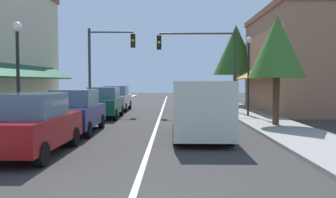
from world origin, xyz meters
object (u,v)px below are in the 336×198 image
object	(u,v)px
van_in_lane	(200,107)
street_lamp_left_near	(18,59)
parked_car_far_left	(117,98)
street_lamp_right_mid	(249,63)
parked_car_nearest_left	(32,125)
parked_car_third_left	(104,103)
traffic_signal_left_corner	(105,57)
tree_right_far	(236,50)
tree_right_near	(277,47)
traffic_signal_mast_arm	(207,56)
parked_car_second_left	(76,111)

from	to	relation	value
van_in_lane	street_lamp_left_near	size ratio (longest dim) A/B	1.22
parked_car_far_left	street_lamp_left_near	xyz separation A→B (m)	(-1.65, -12.29, 2.04)
van_in_lane	street_lamp_right_mid	bearing A→B (deg)	66.23
parked_car_nearest_left	parked_car_third_left	size ratio (longest dim) A/B	1.00
traffic_signal_left_corner	tree_right_far	distance (m)	11.71
tree_right_near	tree_right_far	world-z (taller)	tree_right_far
traffic_signal_left_corner	parked_car_third_left	bearing A→B (deg)	-79.73
street_lamp_right_mid	tree_right_far	world-z (taller)	tree_right_far
parked_car_third_left	traffic_signal_left_corner	bearing A→B (deg)	99.10
traffic_signal_mast_arm	parked_car_third_left	bearing A→B (deg)	-154.93
parked_car_second_left	parked_car_far_left	size ratio (longest dim) A/B	1.00
street_lamp_left_near	parked_car_nearest_left	bearing A→B (deg)	-60.29
tree_right_far	van_in_lane	bearing A→B (deg)	-104.57
traffic_signal_mast_arm	street_lamp_right_mid	size ratio (longest dim) A/B	1.17
parked_car_nearest_left	parked_car_far_left	xyz separation A→B (m)	(-0.00, 15.18, 0.00)
street_lamp_left_near	tree_right_far	distance (m)	20.22
parked_car_third_left	street_lamp_right_mid	world-z (taller)	street_lamp_right_mid
traffic_signal_mast_arm	traffic_signal_left_corner	size ratio (longest dim) A/B	0.97
van_in_lane	traffic_signal_left_corner	distance (m)	12.00
parked_car_second_left	traffic_signal_left_corner	world-z (taller)	traffic_signal_left_corner
street_lamp_left_near	van_in_lane	bearing A→B (deg)	2.44
van_in_lane	street_lamp_right_mid	distance (m)	8.45
parked_car_nearest_left	traffic_signal_mast_arm	size ratio (longest dim) A/B	0.76
parked_car_nearest_left	street_lamp_left_near	size ratio (longest dim) A/B	0.97
parked_car_nearest_left	tree_right_far	xyz separation A→B (m)	(9.35, 19.77, 3.83)
parked_car_far_left	tree_right_far	world-z (taller)	tree_right_far
parked_car_nearest_left	traffic_signal_mast_arm	bearing A→B (deg)	65.32
parked_car_far_left	tree_right_near	xyz separation A→B (m)	(8.74, -9.00, 2.77)
parked_car_nearest_left	tree_right_far	bearing A→B (deg)	65.71
parked_car_second_left	traffic_signal_mast_arm	world-z (taller)	traffic_signal_mast_arm
parked_car_nearest_left	street_lamp_left_near	bearing A→B (deg)	120.72
traffic_signal_mast_arm	tree_right_near	bearing A→B (deg)	-69.84
street_lamp_right_mid	tree_right_near	world-z (taller)	tree_right_near
traffic_signal_left_corner	street_lamp_right_mid	world-z (taller)	traffic_signal_left_corner
traffic_signal_left_corner	traffic_signal_mast_arm	bearing A→B (deg)	-4.51
traffic_signal_left_corner	street_lamp_right_mid	bearing A→B (deg)	-17.78
parked_car_second_left	parked_car_far_left	world-z (taller)	same
parked_car_second_left	street_lamp_left_near	world-z (taller)	street_lamp_left_near
parked_car_nearest_left	traffic_signal_mast_arm	distance (m)	14.68
parked_car_third_left	street_lamp_right_mid	xyz separation A→B (m)	(8.32, 0.53, 2.28)
van_in_lane	traffic_signal_mast_arm	distance (m)	10.21
street_lamp_left_near	tree_right_near	distance (m)	10.92
parked_car_second_left	street_lamp_left_near	distance (m)	3.03
parked_car_second_left	traffic_signal_mast_arm	size ratio (longest dim) A/B	0.76
traffic_signal_left_corner	street_lamp_left_near	world-z (taller)	traffic_signal_left_corner
parked_car_nearest_left	parked_car_second_left	bearing A→B (deg)	90.45
parked_car_far_left	street_lamp_right_mid	distance (m)	9.85
traffic_signal_mast_arm	tree_right_far	xyz separation A→B (m)	(3.10, 6.79, 0.98)
street_lamp_left_near	parked_car_third_left	bearing A→B (deg)	76.30
street_lamp_left_near	tree_right_near	bearing A→B (deg)	17.55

